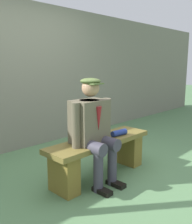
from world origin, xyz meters
The scene contains 5 objects.
ground_plane centered at (0.00, 0.00, 0.00)m, with size 30.00×30.00×0.00m, color #557F51.
bench centered at (0.00, 0.00, 0.32)m, with size 1.50×0.42×0.49m.
seated_man centered at (0.18, 0.06, 0.69)m, with size 0.60×0.58×1.25m.
rolled_magazine centered at (-0.27, 0.08, 0.53)m, with size 0.08×0.08×0.23m, color navy.
stadium_wall centered at (0.00, -1.79, 1.21)m, with size 12.00×0.24×2.42m, color gray.
Camera 1 is at (2.20, 2.06, 1.40)m, focal length 40.39 mm.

